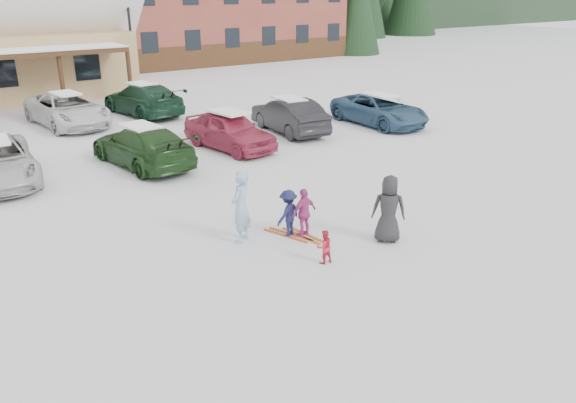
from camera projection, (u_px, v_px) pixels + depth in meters
ground at (302, 255)px, 13.56m from camera, size 160.00×160.00×0.00m
lamp_post at (130, 33)px, 33.17m from camera, size 0.50×0.25×6.17m
adult_skier at (241, 207)px, 13.97m from camera, size 0.82×0.76×1.88m
toddler_red at (324, 247)px, 13.03m from camera, size 0.43×0.35×0.83m
child_navy at (288, 213)px, 14.39m from camera, size 0.92×0.70×1.25m
skis_child_navy at (288, 235)px, 14.61m from camera, size 0.63×1.39×0.03m
child_magenta at (304, 213)px, 14.36m from camera, size 0.80×0.40×1.30m
skis_child_magenta at (304, 235)px, 14.59m from camera, size 0.36×1.41×0.03m
bystander_dark at (389, 209)px, 14.00m from camera, size 1.00×0.98×1.74m
parked_car_3 at (142, 146)px, 20.10m from camera, size 2.62×5.21×1.45m
parked_car_4 at (229, 130)px, 22.16m from camera, size 2.40×4.59×1.49m
parked_car_5 at (289, 115)px, 24.68m from camera, size 2.05×4.71×1.50m
parked_car_6 at (379, 110)px, 26.14m from camera, size 2.34×5.02×1.39m
parked_car_10 at (68, 110)px, 25.86m from camera, size 3.04×5.66×1.51m
parked_car_11 at (143, 99)px, 28.09m from camera, size 2.87×5.61×1.56m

